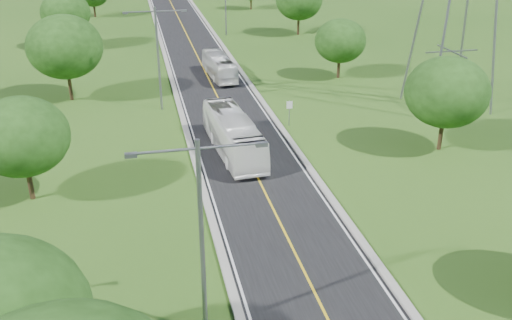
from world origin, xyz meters
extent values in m
plane|color=#264A14|center=(0.00, 60.00, 0.00)|extent=(260.00, 260.00, 0.00)
cube|color=black|center=(0.00, 66.00, 0.03)|extent=(8.00, 150.00, 0.06)
cube|color=gray|center=(-4.25, 66.00, 0.11)|extent=(0.50, 150.00, 0.22)
cube|color=gray|center=(4.25, 66.00, 0.11)|extent=(0.50, 150.00, 0.22)
cylinder|color=slate|center=(5.20, 38.00, 1.20)|extent=(0.08, 0.08, 2.40)
cube|color=white|center=(5.20, 37.97, 2.00)|extent=(0.55, 0.04, 0.70)
cylinder|color=slate|center=(-6.00, 12.00, 5.00)|extent=(0.22, 0.22, 10.00)
cylinder|color=slate|center=(-7.40, 12.00, 9.60)|extent=(2.80, 0.12, 0.12)
cylinder|color=slate|center=(-4.60, 12.00, 9.60)|extent=(2.80, 0.12, 0.12)
cube|color=slate|center=(-8.70, 12.00, 9.55)|extent=(0.50, 0.25, 0.18)
cube|color=slate|center=(-3.30, 12.00, 9.55)|extent=(0.50, 0.25, 0.18)
cylinder|color=slate|center=(-6.00, 45.00, 5.00)|extent=(0.22, 0.22, 10.00)
cylinder|color=slate|center=(-7.40, 45.00, 9.60)|extent=(2.80, 0.12, 0.12)
cylinder|color=slate|center=(-4.60, 45.00, 9.60)|extent=(2.80, 0.12, 0.12)
cube|color=slate|center=(-8.70, 45.00, 9.55)|extent=(0.50, 0.25, 0.18)
cube|color=slate|center=(-3.30, 45.00, 9.55)|extent=(0.50, 0.25, 0.18)
cylinder|color=slate|center=(6.00, 78.00, 5.00)|extent=(0.22, 0.22, 10.00)
cylinder|color=black|center=(-16.00, 28.00, 1.35)|extent=(0.36, 0.36, 2.70)
ellipsoid|color=#1C3E10|center=(-16.00, 28.00, 4.65)|extent=(6.30, 6.30, 5.36)
cylinder|color=black|center=(-15.00, 50.00, 1.62)|extent=(0.36, 0.36, 3.24)
ellipsoid|color=#1C3E10|center=(-15.00, 50.00, 5.58)|extent=(7.56, 7.56, 6.43)
cylinder|color=black|center=(-17.00, 74.00, 1.44)|extent=(0.36, 0.36, 2.88)
ellipsoid|color=#1C3E10|center=(-17.00, 74.00, 4.96)|extent=(6.72, 6.72, 5.71)
cylinder|color=black|center=(-14.50, 98.00, 1.26)|extent=(0.36, 0.36, 2.52)
cylinder|color=black|center=(16.00, 30.00, 1.44)|extent=(0.36, 0.36, 2.88)
ellipsoid|color=#1C3E10|center=(16.00, 30.00, 4.96)|extent=(6.72, 6.72, 5.71)
cylinder|color=black|center=(15.00, 52.00, 1.26)|extent=(0.36, 0.36, 2.52)
ellipsoid|color=#1C3E10|center=(15.00, 52.00, 4.34)|extent=(5.88, 5.88, 5.00)
cylinder|color=black|center=(17.00, 76.00, 1.53)|extent=(0.36, 0.36, 3.06)
ellipsoid|color=#1C3E10|center=(17.00, 76.00, 5.27)|extent=(7.14, 7.14, 6.07)
cylinder|color=black|center=(14.50, 100.00, 1.17)|extent=(0.36, 0.36, 2.34)
imported|color=silver|center=(1.32, 54.82, 1.37)|extent=(2.88, 9.55, 2.62)
imported|color=white|center=(-0.93, 32.82, 1.67)|extent=(3.53, 11.69, 3.21)
camera|label=1|loc=(-8.20, -9.55, 18.84)|focal=40.00mm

